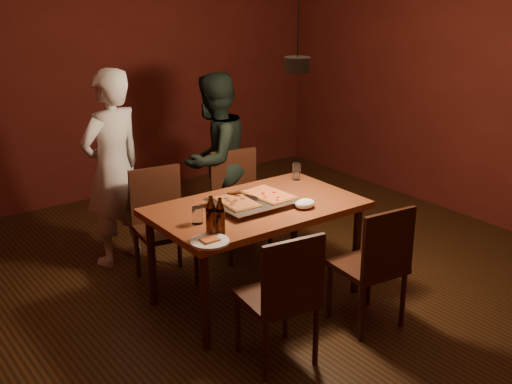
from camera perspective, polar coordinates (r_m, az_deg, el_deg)
room_shell at (r=4.48m, az=3.59°, el=6.81°), size 6.00×6.00×6.00m
dining_table at (r=4.65m, az=-0.00°, el=-2.02°), size 1.50×0.90×0.75m
chair_far_left at (r=5.09m, az=-8.47°, el=-1.99°), size 0.48×0.48×0.49m
chair_far_right at (r=5.52m, az=-1.59°, el=-0.09°), size 0.50×0.50×0.49m
chair_near_left at (r=3.92m, az=2.49°, el=-8.54°), size 0.47×0.47×0.49m
chair_near_right at (r=4.39m, az=10.66°, el=-5.67°), size 0.46×0.46×0.49m
pizza_tray at (r=4.60m, az=-0.34°, el=-0.96°), size 0.59×0.49×0.05m
pizza_meat at (r=4.53m, az=-1.74°, el=-0.85°), size 0.24×0.36×0.02m
pizza_cheese at (r=4.67m, az=1.14°, el=-0.21°), size 0.27×0.40×0.02m
spatula at (r=4.59m, az=-0.59°, el=-0.50°), size 0.19×0.25×0.04m
beer_bottle_a at (r=4.07m, az=-4.01°, el=-2.14°), size 0.07×0.07×0.26m
beer_bottle_b at (r=4.10m, az=-3.21°, el=-2.13°), size 0.06×0.06×0.24m
water_glass_left at (r=4.29m, az=-5.24°, el=-2.08°), size 0.07×0.07×0.11m
water_glass_right at (r=5.17m, az=3.61°, el=1.82°), size 0.07×0.07×0.14m
plate_slice at (r=4.00m, az=-4.14°, el=-4.40°), size 0.25×0.25×0.03m
napkin at (r=4.57m, az=4.37°, el=-1.05°), size 0.16×0.12×0.07m
diner_white at (r=5.37m, az=-12.61°, el=2.05°), size 0.68×0.55×1.64m
diner_dark at (r=5.69m, az=-3.71°, el=2.89°), size 0.91×0.82×1.54m
pendant_lamp at (r=4.42m, az=3.69°, el=11.38°), size 0.18×0.18×1.10m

